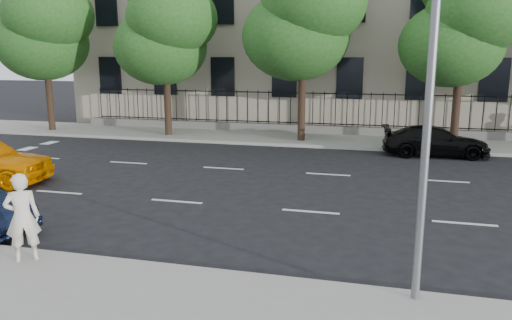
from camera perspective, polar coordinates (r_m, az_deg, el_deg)
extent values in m
plane|color=black|center=(11.67, 4.50, -9.60)|extent=(120.00, 120.00, 0.00)
cube|color=gray|center=(25.12, 9.97, 2.21)|extent=(60.00, 4.00, 0.15)
cube|color=slate|center=(26.75, 10.27, 3.39)|extent=(30.00, 0.50, 0.40)
cube|color=black|center=(26.71, 10.30, 4.02)|extent=(28.80, 0.05, 0.05)
cube|color=black|center=(26.54, 10.43, 7.45)|extent=(28.80, 0.05, 0.05)
cylinder|color=slate|center=(8.43, 19.45, 10.37)|extent=(0.14, 0.14, 8.00)
cylinder|color=#382619|center=(29.90, -22.48, 6.22)|extent=(0.36, 0.36, 3.15)
ellipsoid|color=#1B531E|center=(30.27, -23.24, 12.18)|extent=(4.94, 4.94, 4.06)
ellipsoid|color=#1B531E|center=(29.40, -22.64, 15.06)|extent=(4.68, 4.68, 3.85)
cylinder|color=#382619|center=(26.35, -10.06, 6.09)|extent=(0.36, 0.36, 2.97)
ellipsoid|color=#1B531E|center=(26.66, -10.83, 12.56)|extent=(4.75, 4.75, 3.90)
ellipsoid|color=#1B531E|center=(25.89, -9.56, 15.68)|extent=(4.50, 4.50, 3.70)
cylinder|color=#382619|center=(24.32, 5.24, 6.15)|extent=(0.36, 0.36, 3.32)
ellipsoid|color=#1B531E|center=(24.57, 4.56, 13.89)|extent=(5.13, 5.13, 4.21)
ellipsoid|color=#1B531E|center=(24.03, 6.62, 17.44)|extent=(4.86, 4.86, 4.00)
cylinder|color=#382619|center=(24.25, 21.86, 5.03)|extent=(0.36, 0.36, 3.08)
ellipsoid|color=#1B531E|center=(24.36, 21.37, 12.14)|extent=(4.56, 4.56, 3.74)
ellipsoid|color=#1B531E|center=(24.05, 23.96, 15.10)|extent=(4.32, 4.32, 3.55)
imported|color=black|center=(22.61, 19.81, 2.03)|extent=(4.50, 2.05, 1.28)
imported|color=silver|center=(11.17, -25.15, -5.94)|extent=(0.80, 0.75, 1.84)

